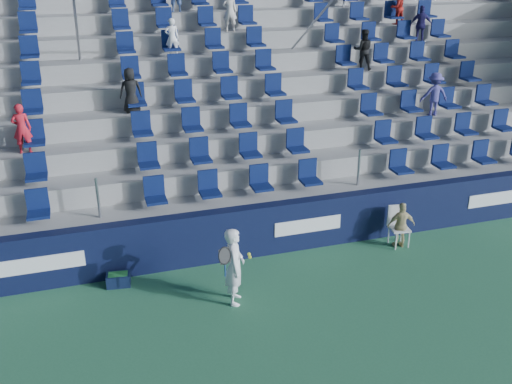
# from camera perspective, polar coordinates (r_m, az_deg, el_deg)

# --- Properties ---
(ground) EXTENTS (70.00, 70.00, 0.00)m
(ground) POSITION_cam_1_polar(r_m,az_deg,el_deg) (10.53, 3.61, -14.53)
(ground) COLOR #2F6F49
(ground) RESTS_ON ground
(sponsor_wall) EXTENTS (24.00, 0.32, 1.20)m
(sponsor_wall) POSITION_cam_1_polar(r_m,az_deg,el_deg) (12.73, -1.32, -4.06)
(sponsor_wall) COLOR black
(sponsor_wall) RESTS_ON ground
(grandstand) EXTENTS (24.00, 8.17, 6.63)m
(grandstand) POSITION_cam_1_polar(r_m,az_deg,el_deg) (16.83, -6.25, 8.30)
(grandstand) COLOR gray
(grandstand) RESTS_ON ground
(tennis_player) EXTENTS (0.69, 0.67, 1.60)m
(tennis_player) POSITION_cam_1_polar(r_m,az_deg,el_deg) (11.06, -2.16, -7.41)
(tennis_player) COLOR white
(tennis_player) RESTS_ON ground
(line_judge_chair) EXTENTS (0.48, 0.49, 0.96)m
(line_judge_chair) POSITION_cam_1_polar(r_m,az_deg,el_deg) (13.69, 13.99, -2.99)
(line_judge_chair) COLOR white
(line_judge_chair) RESTS_ON ground
(line_judge) EXTENTS (0.69, 0.38, 1.11)m
(line_judge) POSITION_cam_1_polar(r_m,az_deg,el_deg) (13.57, 14.31, -3.23)
(line_judge) COLOR tan
(line_judge) RESTS_ON ground
(ball_bin) EXTENTS (0.52, 0.37, 0.27)m
(ball_bin) POSITION_cam_1_polar(r_m,az_deg,el_deg) (12.23, -13.60, -8.45)
(ball_bin) COLOR #0E1835
(ball_bin) RESTS_ON ground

